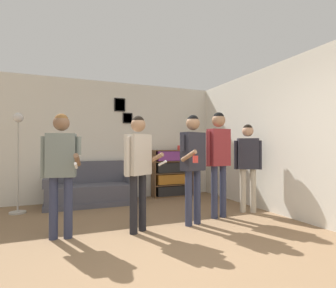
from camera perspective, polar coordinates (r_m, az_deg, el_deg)
ground_plane at (r=2.81m, az=3.99°, el=-25.72°), size 20.00×20.00×0.00m
wall_back at (r=6.20m, az=-11.72°, el=0.80°), size 7.27×0.08×2.70m
wall_right at (r=5.51m, az=18.49°, el=0.99°), size 0.06×6.18×2.70m
couch at (r=5.78m, az=-16.59°, el=-9.62°), size 1.77×0.80×0.88m
bookshelf at (r=6.42m, az=1.00°, el=-6.35°), size 1.02×0.30×1.12m
floor_lamp at (r=5.45m, az=-29.84°, el=-0.98°), size 0.28×0.28×1.82m
person_player_foreground_left at (r=3.70m, az=-22.25°, el=-3.64°), size 0.49×0.50×1.63m
person_player_foreground_center at (r=3.71m, az=-6.49°, el=-3.67°), size 0.59×0.36×1.63m
person_watcher_holding_cup at (r=4.05m, az=5.48°, el=-2.83°), size 0.48×0.51×1.69m
person_spectator_near_bookshelf at (r=4.52m, az=10.97°, el=-1.73°), size 0.50×0.23×1.78m
person_spectator_far_right at (r=5.02m, az=16.99°, el=-3.06°), size 0.45×0.35×1.61m
drinking_cup at (r=6.46m, az=2.41°, el=-0.82°), size 0.08×0.08×0.11m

